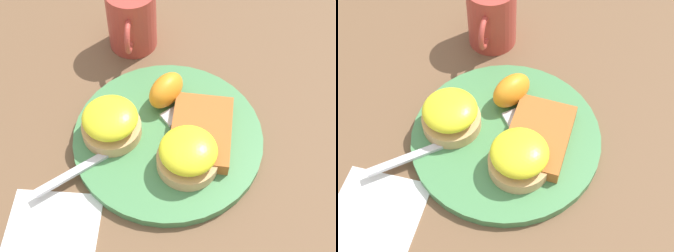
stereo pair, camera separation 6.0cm
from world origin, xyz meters
The scene contains 9 objects.
ground_plane centered at (0.00, 0.00, 0.00)m, with size 1.10×1.10×0.00m, color brown.
plate centered at (0.00, 0.00, 0.01)m, with size 0.25×0.25×0.01m, color #47844C.
sandwich_benedict_left centered at (0.00, -0.07, 0.04)m, with size 0.08×0.08×0.05m.
sandwich_benedict_right centered at (0.04, 0.03, 0.04)m, with size 0.08×0.08×0.05m.
hashbrown_patty centered at (0.00, 0.04, 0.02)m, with size 0.11×0.08×0.02m, color #B15F28.
orange_wedge centered at (-0.06, -0.01, 0.04)m, with size 0.06×0.04×0.04m, color orange.
fork centered at (0.01, -0.05, 0.02)m, with size 0.16×0.20×0.00m.
cup centered at (-0.18, -0.06, 0.05)m, with size 0.11×0.07×0.10m.
napkin centered at (0.14, -0.13, 0.00)m, with size 0.11×0.11×0.00m, color white.
Camera 1 is at (0.35, 0.02, 0.52)m, focal length 50.00 mm.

